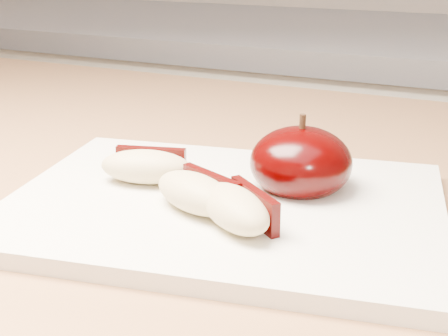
% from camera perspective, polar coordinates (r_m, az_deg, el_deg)
% --- Properties ---
extents(back_cabinet, '(2.40, 0.62, 0.94)m').
position_cam_1_polar(back_cabinet, '(1.38, 14.75, -7.54)').
color(back_cabinet, silver).
rests_on(back_cabinet, ground).
extents(cutting_board, '(0.37, 0.30, 0.01)m').
position_cam_1_polar(cutting_board, '(0.48, 0.00, -3.54)').
color(cutting_board, white).
rests_on(cutting_board, island_counter).
extents(apple_half, '(0.09, 0.09, 0.07)m').
position_cam_1_polar(apple_half, '(0.50, 7.03, 0.49)').
color(apple_half, black).
rests_on(apple_half, cutting_board).
extents(apple_wedge_a, '(0.08, 0.06, 0.03)m').
position_cam_1_polar(apple_wedge_a, '(0.51, -7.09, 0.17)').
color(apple_wedge_a, '#D1BA84').
rests_on(apple_wedge_a, cutting_board).
extents(apple_wedge_b, '(0.08, 0.06, 0.03)m').
position_cam_1_polar(apple_wedge_b, '(0.45, -2.50, -2.23)').
color(apple_wedge_b, '#D1BA84').
rests_on(apple_wedge_b, cutting_board).
extents(apple_wedge_c, '(0.08, 0.07, 0.03)m').
position_cam_1_polar(apple_wedge_c, '(0.43, 1.17, -3.66)').
color(apple_wedge_c, '#D1BA84').
rests_on(apple_wedge_c, cutting_board).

